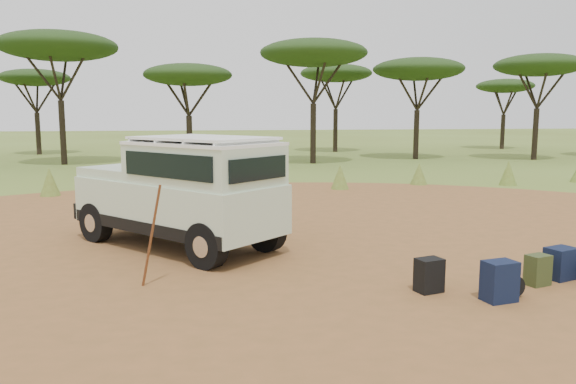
{
  "coord_description": "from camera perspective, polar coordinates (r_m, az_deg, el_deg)",
  "views": [
    {
      "loc": [
        -1.5,
        -9.34,
        2.5
      ],
      "look_at": [
        0.13,
        1.08,
        1.0
      ],
      "focal_mm": 35.0,
      "sensor_mm": 36.0,
      "label": 1
    }
  ],
  "objects": [
    {
      "name": "dirt_clearing",
      "position": [
        9.79,
        0.22,
        -6.68
      ],
      "size": [
        23.0,
        23.0,
        0.01
      ],
      "primitive_type": "cylinder",
      "color": "brown",
      "rests_on": "ground"
    },
    {
      "name": "safari_vehicle",
      "position": [
        10.52,
        -10.71,
        -0.23
      ],
      "size": [
        4.09,
        4.24,
        2.08
      ],
      "rotation": [
        0.0,
        0.0,
        -0.83
      ],
      "color": "beige",
      "rests_on": "ground"
    },
    {
      "name": "backpack_black",
      "position": [
        8.16,
        14.14,
        -8.22
      ],
      "size": [
        0.41,
        0.35,
        0.48
      ],
      "primitive_type": "cube",
      "rotation": [
        0.0,
        0.0,
        0.28
      ],
      "color": "black",
      "rests_on": "ground"
    },
    {
      "name": "walking_staff",
      "position": [
        8.23,
        -13.71,
        -4.41
      ],
      "size": [
        0.35,
        0.23,
        1.51
      ],
      "primitive_type": "cylinder",
      "rotation": [
        0.23,
        0.0,
        1.03
      ],
      "color": "brown",
      "rests_on": "ground"
    },
    {
      "name": "backpack_navy",
      "position": [
        8.05,
        20.69,
        -8.5
      ],
      "size": [
        0.47,
        0.38,
        0.55
      ],
      "primitive_type": "cube",
      "rotation": [
        0.0,
        0.0,
        0.19
      ],
      "color": "#111938",
      "rests_on": "ground"
    },
    {
      "name": "ground",
      "position": [
        9.79,
        0.22,
        -6.71
      ],
      "size": [
        140.0,
        140.0,
        0.0
      ],
      "primitive_type": "plane",
      "color": "#5F6E27",
      "rests_on": "ground"
    },
    {
      "name": "grass_fringe",
      "position": [
        18.21,
        -3.75,
        1.47
      ],
      "size": [
        36.6,
        1.6,
        0.9
      ],
      "color": "#5F6E27",
      "rests_on": "ground"
    },
    {
      "name": "acacia_treeline",
      "position": [
        29.33,
        -4.57,
        12.72
      ],
      "size": [
        46.7,
        13.2,
        6.26
      ],
      "color": "black",
      "rests_on": "ground"
    },
    {
      "name": "backpack_olive",
      "position": [
        8.99,
        24.04,
        -7.28
      ],
      "size": [
        0.38,
        0.32,
        0.46
      ],
      "primitive_type": "cube",
      "rotation": [
        0.0,
        0.0,
        0.3
      ],
      "color": "#354520",
      "rests_on": "ground"
    },
    {
      "name": "stuff_sack",
      "position": [
        8.41,
        21.47,
        -8.61
      ],
      "size": [
        0.37,
        0.37,
        0.33
      ],
      "primitive_type": "cylinder",
      "rotation": [
        1.57,
        0.0,
        -0.13
      ],
      "color": "black",
      "rests_on": "ground"
    },
    {
      "name": "duffel_navy",
      "position": [
        9.46,
        25.96,
        -6.55
      ],
      "size": [
        0.51,
        0.45,
        0.49
      ],
      "primitive_type": "cube",
      "rotation": [
        0.0,
        0.0,
        0.33
      ],
      "color": "#111938",
      "rests_on": "ground"
    }
  ]
}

